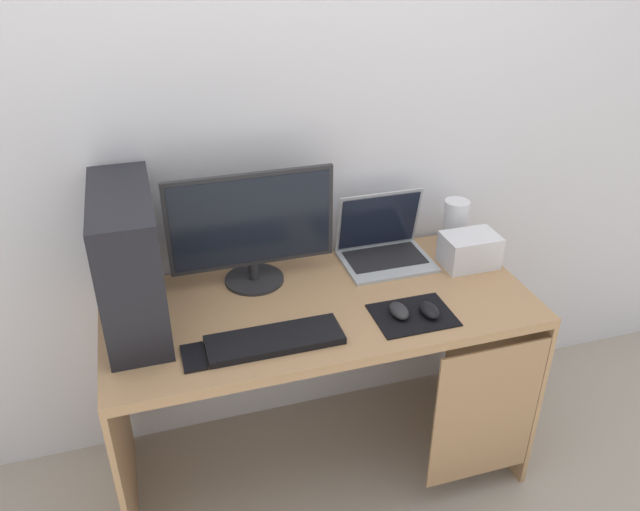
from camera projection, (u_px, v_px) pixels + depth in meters
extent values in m
plane|color=#9E9384|center=(320.00, 461.00, 2.51)|extent=(8.00, 8.00, 0.00)
cube|color=silver|center=(289.00, 115.00, 2.18)|extent=(4.00, 0.04, 2.60)
cube|color=#A37A51|center=(320.00, 306.00, 2.15)|extent=(1.44, 0.65, 0.03)
cube|color=#A37A51|center=(121.00, 433.00, 2.15)|extent=(0.02, 0.65, 0.73)
cube|color=#A37A51|center=(491.00, 356.00, 2.52)|extent=(0.02, 0.65, 0.73)
cube|color=#96704B|center=(486.00, 415.00, 2.18)|extent=(0.40, 0.01, 0.58)
cube|color=black|center=(129.00, 261.00, 1.94)|extent=(0.18, 0.49, 0.45)
cylinder|color=#232326|center=(254.00, 279.00, 2.25)|extent=(0.21, 0.21, 0.01)
cylinder|color=#232326|center=(254.00, 270.00, 2.23)|extent=(0.04, 0.04, 0.06)
cube|color=#232326|center=(251.00, 220.00, 2.13)|extent=(0.57, 0.02, 0.34)
cube|color=black|center=(252.00, 221.00, 2.12)|extent=(0.54, 0.00, 0.31)
cube|color=#9EA3A8|center=(387.00, 262.00, 2.36)|extent=(0.33, 0.25, 0.01)
cube|color=black|center=(385.00, 257.00, 2.38)|extent=(0.29, 0.17, 0.00)
cube|color=#9EA3A8|center=(379.00, 220.00, 2.38)|extent=(0.33, 0.06, 0.24)
cube|color=black|center=(379.00, 221.00, 2.38)|extent=(0.30, 0.05, 0.22)
cylinder|color=silver|center=(455.00, 223.00, 2.45)|extent=(0.10, 0.10, 0.19)
cube|color=silver|center=(470.00, 250.00, 2.33)|extent=(0.20, 0.14, 0.12)
cube|color=black|center=(275.00, 340.00, 1.93)|extent=(0.42, 0.14, 0.02)
cube|color=black|center=(413.00, 315.00, 2.07)|extent=(0.26, 0.20, 0.00)
ellipsoid|color=#232326|center=(399.00, 311.00, 2.05)|extent=(0.06, 0.10, 0.03)
ellipsoid|color=black|center=(429.00, 310.00, 2.06)|extent=(0.06, 0.10, 0.03)
cube|color=black|center=(194.00, 357.00, 1.87)|extent=(0.07, 0.13, 0.01)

